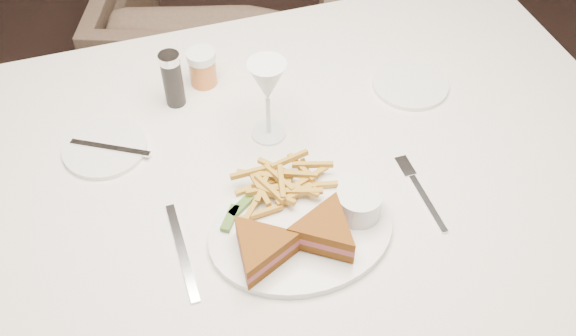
# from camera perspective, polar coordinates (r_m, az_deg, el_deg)

# --- Properties ---
(table) EXTENTS (1.45, 0.98, 0.75)m
(table) POSITION_cam_1_polar(r_m,az_deg,el_deg) (1.50, -0.55, -9.44)
(table) COLOR silver
(table) RESTS_ON ground
(chair_far) EXTENTS (0.88, 0.85, 0.72)m
(chair_far) POSITION_cam_1_polar(r_m,az_deg,el_deg) (2.14, -5.36, 11.11)
(chair_far) COLOR #49392D
(chair_far) RESTS_ON ground
(table_setting) EXTENTS (0.80, 0.63, 0.18)m
(table_setting) POSITION_cam_1_polar(r_m,az_deg,el_deg) (1.13, -0.66, -0.97)
(table_setting) COLOR white
(table_setting) RESTS_ON table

